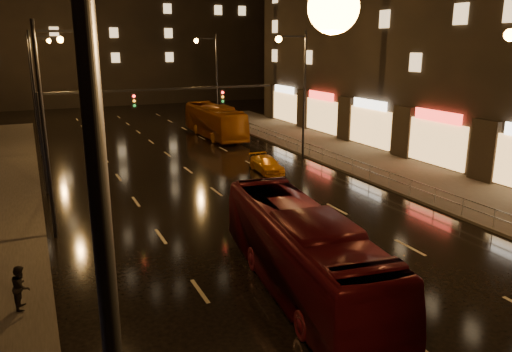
{
  "coord_description": "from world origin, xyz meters",
  "views": [
    {
      "loc": [
        -10.06,
        -12.29,
        8.96
      ],
      "look_at": [
        -0.03,
        9.87,
        2.5
      ],
      "focal_mm": 35.0,
      "sensor_mm": 36.0,
      "label": 1
    }
  ],
  "objects_px": {
    "bus_curb": "(215,121)",
    "taxi_near": "(359,273)",
    "taxi_far": "(267,164)",
    "pedestrian_b": "(21,287)",
    "bus_red": "(302,251)"
  },
  "relations": [
    {
      "from": "taxi_near",
      "to": "pedestrian_b",
      "type": "distance_m",
      "value": 12.0
    },
    {
      "from": "bus_curb",
      "to": "pedestrian_b",
      "type": "relative_size",
      "value": 7.33
    },
    {
      "from": "bus_red",
      "to": "taxi_far",
      "type": "relative_size",
      "value": 2.95
    },
    {
      "from": "bus_red",
      "to": "pedestrian_b",
      "type": "xyz_separation_m",
      "value": [
        -9.5,
        2.63,
        -0.67
      ]
    },
    {
      "from": "taxi_near",
      "to": "pedestrian_b",
      "type": "height_order",
      "value": "pedestrian_b"
    },
    {
      "from": "bus_curb",
      "to": "taxi_far",
      "type": "distance_m",
      "value": 14.9
    },
    {
      "from": "bus_curb",
      "to": "taxi_far",
      "type": "height_order",
      "value": "bus_curb"
    },
    {
      "from": "taxi_far",
      "to": "pedestrian_b",
      "type": "distance_m",
      "value": 21.29
    },
    {
      "from": "bus_curb",
      "to": "pedestrian_b",
      "type": "xyz_separation_m",
      "value": [
        -17.38,
        -28.83,
        -0.65
      ]
    },
    {
      "from": "bus_red",
      "to": "bus_curb",
      "type": "relative_size",
      "value": 1.01
    },
    {
      "from": "taxi_far",
      "to": "pedestrian_b",
      "type": "relative_size",
      "value": 2.5
    },
    {
      "from": "bus_red",
      "to": "bus_curb",
      "type": "xyz_separation_m",
      "value": [
        7.88,
        31.45,
        -0.01
      ]
    },
    {
      "from": "taxi_near",
      "to": "taxi_far",
      "type": "bearing_deg",
      "value": 75.63
    },
    {
      "from": "bus_curb",
      "to": "taxi_near",
      "type": "height_order",
      "value": "bus_curb"
    },
    {
      "from": "bus_red",
      "to": "taxi_near",
      "type": "xyz_separation_m",
      "value": [
        2.0,
        -0.8,
        -0.95
      ]
    }
  ]
}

